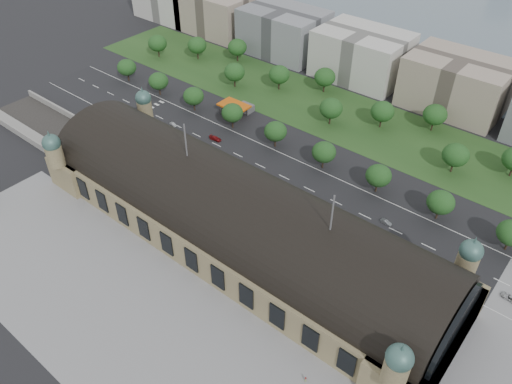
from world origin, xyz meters
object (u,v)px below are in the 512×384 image
Objects in this scene: parked_car_0 at (163,140)px; parked_car_2 at (171,150)px; parked_car_1 at (178,156)px; parked_car_3 at (180,152)px; traffic_car_6 at (510,298)px; bus_mid at (271,187)px; traffic_car_2 at (204,154)px; bus_west at (255,173)px; traffic_car_3 at (215,138)px; parked_car_6 at (232,182)px; parked_car_4 at (196,158)px; petrol_station at (241,107)px; pedestrian_0 at (306,379)px; parked_car_5 at (231,184)px; bus_east at (314,212)px; traffic_car_4 at (301,201)px; traffic_car_1 at (173,124)px; traffic_car_0 at (101,105)px; traffic_car_5 at (386,222)px.

parked_car_0 is 8.34m from parked_car_2.
parked_car_3 is at bearing -175.61° from parked_car_1.
bus_mid reaches higher than traffic_car_6.
bus_west is (25.51, 2.21, 1.05)m from traffic_car_2.
traffic_car_2 is at bearing 99.16° from parked_car_3.
parked_car_6 is at bearing -131.82° from traffic_car_3.
parked_car_4 is 21.98m from parked_car_6.
petrol_station is 8.02× the size of pedestrian_0.
parked_car_5 is (30.29, -2.24, -0.03)m from parked_car_3.
parked_car_2 is at bearing -65.83° from traffic_car_2.
parked_car_0 is at bearing -122.67° from parked_car_5.
parked_car_0 reaches higher than parked_car_4.
petrol_station is 38.01m from traffic_car_2.
parked_car_4 is 56.95m from bus_east.
bus_east is (20.64, -1.18, -0.23)m from bus_mid.
traffic_car_4 reaches higher than traffic_car_2.
traffic_car_6 is at bearing 87.52° from traffic_car_2.
parked_car_1 is at bearing 164.91° from traffic_car_3.
petrol_station is at bearing 171.30° from parked_car_4.
traffic_car_1 is 0.93× the size of parked_car_3.
pedestrian_0 reaches higher than parked_car_4.
bus_east reaches higher than traffic_car_2.
parked_car_1 is (-7.04, -7.83, 0.01)m from traffic_car_2.
petrol_station is 77.68m from bus_east.
traffic_car_0 is 0.84× the size of traffic_car_4.
traffic_car_6 is at bearing 90.95° from traffic_car_0.
bus_east is (63.54, 5.82, 0.94)m from parked_car_1.
traffic_car_5 is (78.40, 10.26, 0.03)m from traffic_car_2.
traffic_car_0 is 0.76× the size of traffic_car_6.
traffic_car_1 is (-15.82, -28.24, -2.30)m from petrol_station.
traffic_car_6 is at bearing -86.04° from bus_west.
traffic_car_2 is 1.09× the size of parked_car_3.
pedestrian_0 is (69.44, -49.97, 0.17)m from parked_car_6.
parked_car_1 is 5.70m from parked_car_2.
parked_car_5 is 0.41× the size of bus_west.
traffic_car_0 is at bearing 95.59° from bus_west.
bus_east is (56.50, -2.00, 0.96)m from traffic_car_2.
parked_car_5 is 84.39m from pedestrian_0.
bus_east is at bearing -78.39° from traffic_car_6.
parked_car_2 is (-61.39, -7.39, -0.16)m from traffic_car_4.
pedestrian_0 is (99.09, -51.11, 0.15)m from parked_car_3.
traffic_car_5 is 0.97× the size of parked_car_3.
bus_west is at bearing 80.67° from parked_car_4.
parked_car_2 is 39.24m from bus_west.
parked_car_2 is 0.34× the size of bus_mid.
parked_car_2 is at bearing -78.87° from traffic_car_6.
petrol_station is at bearing 79.79° from traffic_car_5.
parked_car_0 is (-20.50, -4.00, 0.12)m from traffic_car_2.
petrol_station is 44.35m from parked_car_1.
traffic_car_3 is at bearing 78.14° from bus_mid.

